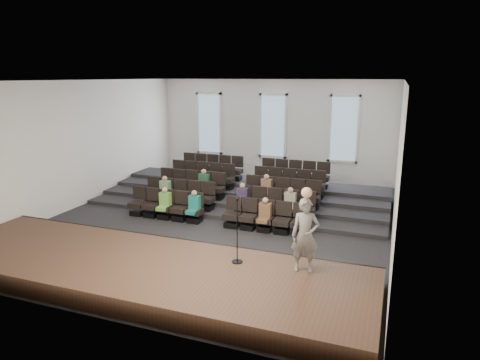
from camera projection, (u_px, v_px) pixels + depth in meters
name	position (u px, v px, depth m)	size (l,w,h in m)	color
ground	(220.00, 219.00, 15.75)	(14.00, 14.00, 0.00)	black
ceiling	(218.00, 80.00, 14.57)	(12.00, 14.00, 0.02)	white
wall_back	(273.00, 130.00, 21.56)	(12.00, 0.04, 5.00)	white
wall_front	(85.00, 209.00, 8.76)	(12.00, 0.04, 5.00)	white
wall_left	(81.00, 144.00, 17.19)	(0.04, 14.00, 5.00)	white
wall_right	(399.00, 164.00, 13.13)	(0.04, 14.00, 5.00)	white
stage	(143.00, 271.00, 11.05)	(11.80, 3.60, 0.50)	#402B1B
stage_lip	(176.00, 246.00, 12.66)	(11.80, 0.06, 0.52)	black
risers	(248.00, 193.00, 18.60)	(11.80, 4.80, 0.60)	black
seating_rows	(234.00, 191.00, 17.00)	(6.80, 4.70, 1.67)	black
windows	(273.00, 126.00, 21.45)	(8.44, 0.10, 3.24)	white
audience	(223.00, 196.00, 15.85)	(5.45, 2.64, 1.10)	#70B649
speaker	(305.00, 236.00, 10.28)	(0.67, 0.44, 1.83)	slate
mic_stand	(237.00, 243.00, 10.85)	(0.29, 0.29, 1.72)	black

